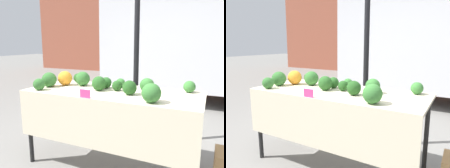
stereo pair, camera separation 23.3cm
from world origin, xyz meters
The scene contains 20 objects.
ground_plane centered at (0.00, 0.00, 0.00)m, with size 40.00×40.00×0.00m, color gray.
building_facade centered at (0.00, 8.04, 2.70)m, with size 16.00×0.60×5.39m.
tent_pole centered at (0.08, 0.60, 1.29)m, with size 0.07×0.07×2.58m.
parked_truck centered at (0.35, 3.62, 1.47)m, with size 4.17×1.91×2.80m.
market_table centered at (0.00, -0.07, 0.79)m, with size 1.96×0.83×0.91m.
orange_cauliflower centered at (-0.69, 0.06, 1.00)m, with size 0.18×0.18×0.18m.
romanesco_head centered at (-0.87, 0.28, 0.97)m, with size 0.15×0.15×0.12m.
broccoli_head_0 centered at (0.38, 0.09, 0.99)m, with size 0.16×0.16×0.16m.
broccoli_head_1 centered at (0.05, 0.03, 0.97)m, with size 0.12×0.12×0.12m.
broccoli_head_2 centered at (0.53, -0.30, 1.00)m, with size 0.18×0.18×0.18m.
broccoli_head_3 centered at (-0.46, 0.12, 1.00)m, with size 0.18×0.18×0.18m.
broccoli_head_4 centered at (-0.80, -0.11, 1.00)m, with size 0.18×0.18×0.18m.
broccoli_head_5 centered at (0.02, 0.21, 0.96)m, with size 0.11×0.11×0.11m.
broccoli_head_6 centered at (0.80, 0.28, 0.97)m, with size 0.13×0.13×0.13m.
broccoli_head_7 centered at (-0.13, 0.11, 0.97)m, with size 0.13×0.13×0.13m.
broccoli_head_8 centered at (-0.65, 0.29, 0.97)m, with size 0.13×0.13×0.13m.
broccoli_head_9 centered at (0.24, -0.09, 0.98)m, with size 0.15×0.15×0.15m.
broccoli_head_10 centered at (-0.78, -0.31, 0.97)m, with size 0.14×0.14×0.14m.
broccoli_head_11 centered at (-0.14, -0.04, 0.99)m, with size 0.16×0.16×0.16m.
price_sign centered at (-0.11, -0.40, 0.95)m, with size 0.12×0.01×0.09m.
Camera 1 is at (1.01, -2.20, 1.45)m, focal length 35.00 mm.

